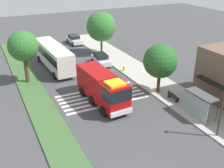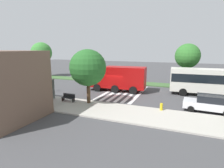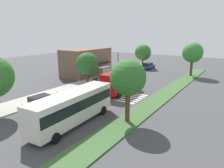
% 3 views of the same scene
% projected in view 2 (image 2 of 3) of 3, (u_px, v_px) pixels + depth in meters
% --- Properties ---
extents(ground_plane, '(120.00, 120.00, 0.00)m').
position_uv_depth(ground_plane, '(116.00, 92.00, 26.26)').
color(ground_plane, '#424244').
extents(sidewalk, '(60.00, 4.68, 0.14)m').
position_uv_depth(sidewalk, '(89.00, 108.00, 18.94)').
color(sidewalk, '#ADA89E').
rests_on(sidewalk, ground_plane).
extents(median_strip, '(60.00, 3.00, 0.14)m').
position_uv_depth(median_strip, '(130.00, 83.00, 32.78)').
color(median_strip, '#3D6033').
rests_on(median_strip, ground_plane).
extents(crosswalk, '(4.95, 10.24, 0.01)m').
position_uv_depth(crosswalk, '(124.00, 92.00, 25.78)').
color(crosswalk, silver).
rests_on(crosswalk, ground_plane).
extents(fire_truck, '(8.70, 3.27, 3.69)m').
position_uv_depth(fire_truck, '(115.00, 77.00, 26.46)').
color(fire_truck, '#A50C0C').
rests_on(fire_truck, ground_plane).
extents(parked_car_mid, '(4.70, 2.28, 1.70)m').
position_uv_depth(parked_car_mid, '(209.00, 103.00, 17.75)').
color(parked_car_mid, silver).
rests_on(parked_car_mid, ground_plane).
extents(transit_bus, '(11.48, 3.26, 3.56)m').
position_uv_depth(transit_bus, '(216.00, 80.00, 23.38)').
color(transit_bus, silver).
rests_on(transit_bus, ground_plane).
extents(bus_stop_shelter, '(3.50, 1.40, 2.46)m').
position_uv_depth(bus_stop_shelter, '(41.00, 84.00, 22.18)').
color(bus_stop_shelter, '#4C4C51').
rests_on(bus_stop_shelter, sidewalk).
extents(bench_near_shelter, '(1.60, 0.50, 0.90)m').
position_uv_depth(bench_near_shelter, '(68.00, 97.00, 20.94)').
color(bench_near_shelter, black).
rests_on(bench_near_shelter, sidewalk).
extents(street_lamp, '(0.36, 0.36, 5.48)m').
position_uv_depth(street_lamp, '(23.00, 70.00, 23.82)').
color(street_lamp, '#2D2D30').
rests_on(street_lamp, sidewalk).
extents(sidewalk_tree_west, '(4.05, 4.05, 6.02)m').
position_uv_depth(sidewalk_tree_west, '(88.00, 68.00, 19.64)').
color(sidewalk_tree_west, '#47301E').
rests_on(sidewalk_tree_west, sidewalk).
extents(median_tree_far_west, '(3.88, 3.88, 6.85)m').
position_uv_depth(median_tree_far_west, '(188.00, 56.00, 28.36)').
color(median_tree_far_west, '#513823').
rests_on(median_tree_far_west, median_strip).
extents(median_tree_west, '(4.45, 4.45, 7.40)m').
position_uv_depth(median_tree_west, '(41.00, 53.00, 39.12)').
color(median_tree_west, '#513823').
rests_on(median_tree_west, median_strip).
extents(fire_hydrant, '(0.28, 0.28, 0.70)m').
position_uv_depth(fire_hydrant, '(161.00, 107.00, 17.88)').
color(fire_hydrant, gold).
rests_on(fire_hydrant, sidewalk).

